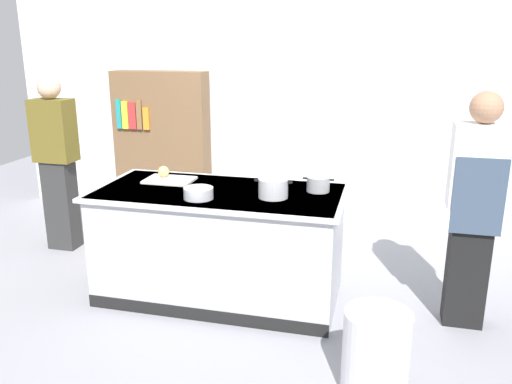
{
  "coord_description": "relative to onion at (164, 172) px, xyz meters",
  "views": [
    {
      "loc": [
        1.26,
        -3.8,
        2.06
      ],
      "look_at": [
        0.25,
        0.2,
        0.85
      ],
      "focal_mm": 37.02,
      "sensor_mm": 36.0,
      "label": 1
    }
  ],
  "objects": [
    {
      "name": "cutting_board",
      "position": [
        0.07,
        -0.05,
        -0.06
      ],
      "size": [
        0.4,
        0.28,
        0.02
      ],
      "primitive_type": "cube",
      "color": "silver",
      "rests_on": "counter_island"
    },
    {
      "name": "onion",
      "position": [
        0.0,
        0.0,
        0.0
      ],
      "size": [
        0.09,
        0.09,
        0.09
      ],
      "primitive_type": "sphere",
      "color": "tan",
      "rests_on": "cutting_board"
    },
    {
      "name": "bookshelf",
      "position": [
        -0.72,
        1.58,
        -0.11
      ],
      "size": [
        1.1,
        0.31,
        1.7
      ],
      "color": "brown",
      "rests_on": "ground_plane"
    },
    {
      "name": "trash_bin",
      "position": [
        1.84,
        -1.21,
        -0.7
      ],
      "size": [
        0.4,
        0.4,
        0.53
      ],
      "primitive_type": "cylinder",
      "color": "silver",
      "rests_on": "ground_plane"
    },
    {
      "name": "person_guest",
      "position": [
        -1.3,
        0.39,
        -0.06
      ],
      "size": [
        0.38,
        0.24,
        1.72
      ],
      "rotation": [
        0.0,
        0.0,
        -1.67
      ],
      "color": "#2E2E2E",
      "rests_on": "ground_plane"
    },
    {
      "name": "counter_island",
      "position": [
        0.56,
        -0.22,
        -0.5
      ],
      "size": [
        1.98,
        0.98,
        0.9
      ],
      "color": "#B7BABF",
      "rests_on": "ground_plane"
    },
    {
      "name": "ground_plane",
      "position": [
        0.56,
        -0.22,
        -0.97
      ],
      "size": [
        10.0,
        10.0,
        0.0
      ],
      "primitive_type": "plane",
      "color": "gray"
    },
    {
      "name": "person_chef",
      "position": [
        2.45,
        -0.21,
        -0.05
      ],
      "size": [
        0.38,
        0.25,
        1.72
      ],
      "rotation": [
        0.0,
        0.0,
        1.82
      ],
      "color": "black",
      "rests_on": "ground_plane"
    },
    {
      "name": "stock_pot",
      "position": [
        1.02,
        -0.29,
        0.01
      ],
      "size": [
        0.29,
        0.22,
        0.15
      ],
      "color": "#B7BABF",
      "rests_on": "counter_island"
    },
    {
      "name": "sauce_pan",
      "position": [
        1.32,
        -0.04,
        -0.01
      ],
      "size": [
        0.25,
        0.18,
        0.12
      ],
      "color": "#99999E",
      "rests_on": "counter_island"
    },
    {
      "name": "back_wall",
      "position": [
        0.56,
        1.88,
        0.53
      ],
      "size": [
        6.4,
        0.12,
        3.0
      ],
      "primitive_type": "cube",
      "color": "silver",
      "rests_on": "ground_plane"
    },
    {
      "name": "mixing_bowl",
      "position": [
        0.48,
        -0.46,
        -0.03
      ],
      "size": [
        0.22,
        0.22,
        0.08
      ],
      "primitive_type": "cylinder",
      "color": "#B7BABF",
      "rests_on": "counter_island"
    }
  ]
}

